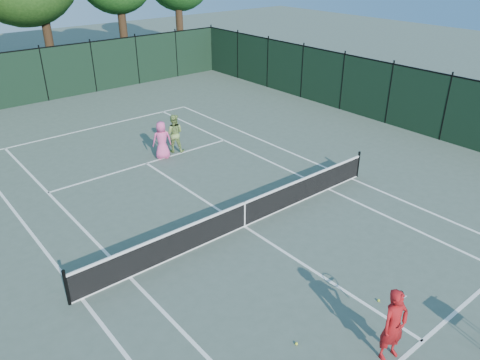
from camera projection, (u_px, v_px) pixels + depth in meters
ground at (244, 226)px, 15.19m from camera, size 90.00×90.00×0.00m
sideline_doubles_left at (82, 299)px, 12.06m from camera, size 0.10×23.77×0.01m
sideline_doubles_right at (352, 179)px, 18.31m from camera, size 0.10×23.77×0.01m
sideline_singles_left at (130, 277)px, 12.84m from camera, size 0.10×23.77×0.01m
sideline_singles_right at (328, 189)px, 17.53m from camera, size 0.10×23.77×0.01m
baseline_far at (92, 128)px, 23.38m from camera, size 10.97×0.10×0.01m
service_line_near at (423, 341)px, 10.77m from camera, size 8.23×0.10×0.01m
service_line_far at (146, 163)px, 19.60m from camera, size 8.23×0.10×0.01m
center_service_line at (244, 226)px, 15.19m from camera, size 0.10×12.80×0.01m
tennis_net at (244, 214)px, 14.97m from camera, size 11.69×0.09×1.06m
fence_far at (44, 75)px, 26.93m from camera, size 24.00×0.05×3.00m
fence_right at (446, 109)px, 21.35m from camera, size 0.05×36.00×3.00m
coach at (394, 325)px, 10.00m from camera, size 1.03×0.58×1.78m
player_pink at (162, 140)px, 19.75m from camera, size 0.94×0.78×1.64m
player_green at (174, 133)px, 20.37m from camera, size 1.05×1.02×1.71m
loose_ball_near_cart at (379, 300)px, 11.96m from camera, size 0.07×0.07×0.07m
loose_ball_midcourt at (296, 344)px, 10.66m from camera, size 0.07×0.07×0.07m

